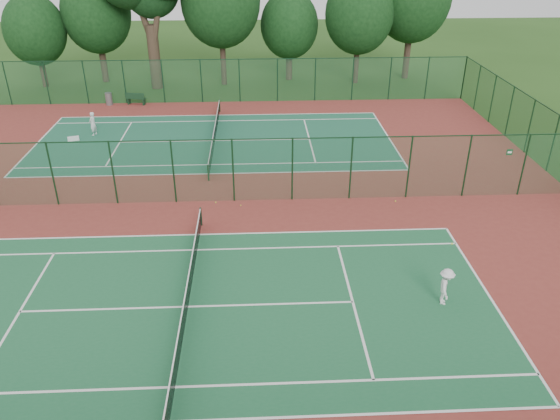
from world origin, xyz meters
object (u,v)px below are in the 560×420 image
object	(u,v)px
player_far	(93,124)
kit_bag	(73,139)
player_near	(446,287)
trash_bin	(109,99)
bench	(136,98)

from	to	relation	value
player_far	kit_bag	bearing A→B (deg)	-28.34
player_near	kit_bag	world-z (taller)	player_near
trash_bin	bench	bearing A→B (deg)	-2.00
trash_bin	bench	size ratio (longest dim) A/B	0.58
player_far	bench	bearing A→B (deg)	-173.09
trash_bin	bench	world-z (taller)	bench
trash_bin	kit_bag	size ratio (longest dim) A/B	1.34
bench	player_far	bearing A→B (deg)	-89.73
bench	kit_bag	xyz separation A→B (m)	(-2.74, -8.04, -0.38)
trash_bin	player_near	bearing A→B (deg)	-54.79
trash_bin	kit_bag	xyz separation A→B (m)	(-0.59, -8.11, -0.35)
player_near	bench	size ratio (longest dim) A/B	0.91
player_far	bench	distance (m)	7.19
kit_bag	player_far	bearing A→B (deg)	24.10
player_near	bench	xyz separation A→B (m)	(-16.76, 26.74, -0.26)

